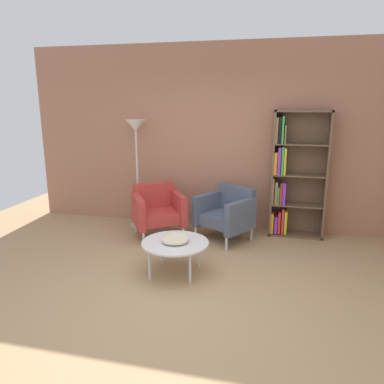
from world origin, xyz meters
TOP-DOWN VIEW (x-y plane):
  - ground_plane at (0.00, 0.00)m, footprint 8.32×8.32m
  - brick_back_panel at (0.00, 2.46)m, footprint 6.40×0.12m
  - bookshelf_tall at (1.12, 2.24)m, footprint 0.80×0.30m
  - coffee_table_low at (-0.23, 0.56)m, footprint 0.80×0.80m
  - decorative_bowl at (-0.23, 0.56)m, footprint 0.32×0.32m
  - armchair_spare_guest at (0.20, 1.84)m, footprint 0.94×0.92m
  - armchair_corner_red at (-0.85, 1.74)m, footprint 0.94×0.92m
  - floor_lamp_torchiere at (-1.31, 2.12)m, footprint 0.32×0.32m

SIDE VIEW (x-z plane):
  - ground_plane at x=0.00m, z-range 0.00..0.00m
  - coffee_table_low at x=-0.23m, z-range 0.17..0.57m
  - armchair_spare_guest at x=0.20m, z-range 0.02..0.80m
  - armchair_corner_red at x=-0.85m, z-range 0.02..0.80m
  - decorative_bowl at x=-0.23m, z-range 0.41..0.46m
  - bookshelf_tall at x=1.12m, z-range -0.03..1.87m
  - floor_lamp_torchiere at x=-1.31m, z-range 0.58..2.32m
  - brick_back_panel at x=0.00m, z-range 0.00..2.90m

